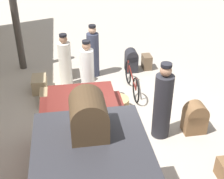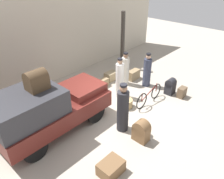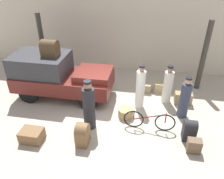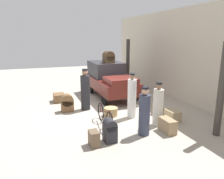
{
  "view_description": "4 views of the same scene",
  "coord_description": "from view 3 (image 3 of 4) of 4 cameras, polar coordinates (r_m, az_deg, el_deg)",
  "views": [
    {
      "loc": [
        -5.81,
        1.16,
        4.53
      ],
      "look_at": [
        0.2,
        0.2,
        0.95
      ],
      "focal_mm": 50.0,
      "sensor_mm": 36.0,
      "label": 1
    },
    {
      "loc": [
        -5.02,
        -4.57,
        5.12
      ],
      "look_at": [
        0.2,
        0.2,
        0.95
      ],
      "focal_mm": 35.0,
      "sensor_mm": 36.0,
      "label": 2
    },
    {
      "loc": [
        1.4,
        -6.4,
        5.03
      ],
      "look_at": [
        0.2,
        0.2,
        0.95
      ],
      "focal_mm": 35.0,
      "sensor_mm": 36.0,
      "label": 3
    },
    {
      "loc": [
        8.66,
        -2.88,
        3.11
      ],
      "look_at": [
        0.2,
        0.2,
        0.95
      ],
      "focal_mm": 35.0,
      "sensor_mm": 36.0,
      "label": 4
    }
  ],
  "objects": [
    {
      "name": "trunk_on_truck_roof",
      "position": [
        8.74,
        -15.92,
        10.33
      ],
      "size": [
        0.61,
        0.51,
        0.62
      ],
      "color": "#4C3823",
      "rests_on": "truck"
    },
    {
      "name": "trunk_umber_medium",
      "position": [
        9.11,
        18.07,
        -2.2
      ],
      "size": [
        0.67,
        0.33,
        0.47
      ],
      "color": "#937A56",
      "rests_on": "ground"
    },
    {
      "name": "porter_standing_middle",
      "position": [
        8.79,
        14.36,
        0.89
      ],
      "size": [
        0.36,
        0.36,
        1.58
      ],
      "color": "silver",
      "rests_on": "ground"
    },
    {
      "name": "porter_carrying_trunk",
      "position": [
        7.21,
        -6.03,
        -4.58
      ],
      "size": [
        0.4,
        0.4,
        1.8
      ],
      "color": "#232328",
      "rests_on": "ground"
    },
    {
      "name": "bicycle",
      "position": [
        7.47,
        9.69,
        -8.02
      ],
      "size": [
        1.72,
        0.04,
        0.72
      ],
      "color": "black",
      "rests_on": "ground"
    },
    {
      "name": "porter_with_bicycle",
      "position": [
        8.13,
        18.46,
        -2.41
      ],
      "size": [
        0.36,
        0.36,
        1.6
      ],
      "color": "#33384C",
      "rests_on": "ground"
    },
    {
      "name": "canopy_pillar_left",
      "position": [
        10.82,
        -17.63,
        10.8
      ],
      "size": [
        0.22,
        0.22,
        3.0
      ],
      "color": "#38332D",
      "rests_on": "ground"
    },
    {
      "name": "wicker_basket",
      "position": [
        8.02,
        3.57,
        -6.05
      ],
      "size": [
        0.55,
        0.55,
        0.34
      ],
      "color": "tan",
      "rests_on": "ground"
    },
    {
      "name": "suitcase_small_leather",
      "position": [
        6.9,
        -7.7,
        -11.42
      ],
      "size": [
        0.37,
        0.51,
        0.76
      ],
      "color": "brown",
      "rests_on": "ground"
    },
    {
      "name": "trunk_barrel_dark",
      "position": [
        7.4,
        19.6,
        -9.87
      ],
      "size": [
        0.4,
        0.37,
        0.72
      ],
      "color": "#232328",
      "rests_on": "ground"
    },
    {
      "name": "trunk_wicker_pale",
      "position": [
        7.5,
        -20.21,
        -11.17
      ],
      "size": [
        0.69,
        0.52,
        0.39
      ],
      "color": "brown",
      "rests_on": "ground"
    },
    {
      "name": "truck",
      "position": [
        9.11,
        -14.01,
        3.84
      ],
      "size": [
        3.93,
        1.72,
        1.79
      ],
      "color": "black",
      "rests_on": "ground"
    },
    {
      "name": "canopy_pillar_right",
      "position": [
        9.9,
        22.81,
        7.93
      ],
      "size": [
        0.22,
        0.22,
        3.0
      ],
      "color": "#38332D",
      "rests_on": "ground"
    },
    {
      "name": "station_building_facade",
      "position": [
        10.93,
        2.7,
        16.53
      ],
      "size": [
        16.0,
        0.15,
        4.5
      ],
      "color": "beige",
      "rests_on": "ground"
    },
    {
      "name": "trunk_large_brown",
      "position": [
        9.52,
        8.52,
        0.34
      ],
      "size": [
        0.51,
        0.27,
        0.37
      ],
      "color": "#937A56",
      "rests_on": "ground"
    },
    {
      "name": "suitcase_tan_flat",
      "position": [
        7.13,
        20.62,
        -13.59
      ],
      "size": [
        0.4,
        0.27,
        0.46
      ],
      "color": "brown",
      "rests_on": "ground"
    },
    {
      "name": "suitcase_black_upright",
      "position": [
        9.69,
        12.83,
        0.6
      ],
      "size": [
        0.6,
        0.4,
        0.41
      ],
      "color": "#9E8966",
      "rests_on": "ground"
    },
    {
      "name": "porter_lifting_near_truck",
      "position": [
        8.23,
        7.39,
        0.26
      ],
      "size": [
        0.34,
        0.34,
        1.77
      ],
      "color": "white",
      "rests_on": "ground"
    },
    {
      "name": "ground_plane",
      "position": [
        8.26,
        -1.62,
        -6.22
      ],
      "size": [
        30.0,
        30.0,
        0.0
      ],
      "primitive_type": "plane",
      "color": "#A89E8E"
    }
  ]
}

